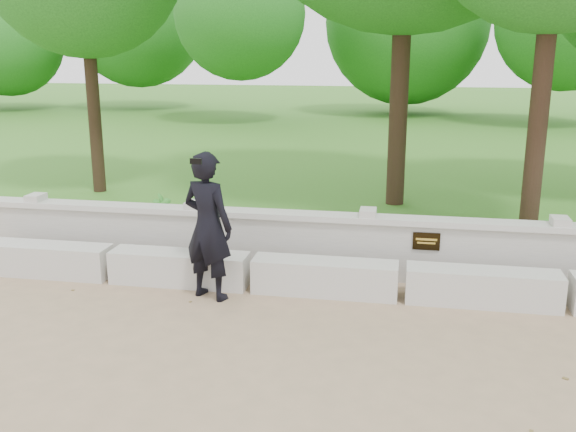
# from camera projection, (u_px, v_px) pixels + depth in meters

# --- Properties ---
(ground) EXTENTS (80.00, 80.00, 0.00)m
(ground) POSITION_uv_depth(u_px,v_px,m) (398.00, 368.00, 6.48)
(ground) COLOR #A08362
(ground) RESTS_ON ground
(lawn) EXTENTS (40.00, 22.00, 0.25)m
(lawn) POSITION_uv_depth(u_px,v_px,m) (407.00, 149.00, 19.77)
(lawn) COLOR #3D6F21
(lawn) RESTS_ON ground
(concrete_bench) EXTENTS (11.90, 0.45, 0.45)m
(concrete_bench) POSITION_uv_depth(u_px,v_px,m) (402.00, 282.00, 8.23)
(concrete_bench) COLOR beige
(concrete_bench) RESTS_ON ground
(parapet_wall) EXTENTS (12.50, 0.35, 0.90)m
(parapet_wall) POSITION_uv_depth(u_px,v_px,m) (403.00, 248.00, 8.84)
(parapet_wall) COLOR #B9B6AF
(parapet_wall) RESTS_ON ground
(man_main) EXTENTS (0.81, 0.75, 1.91)m
(man_main) POSITION_uv_depth(u_px,v_px,m) (208.00, 226.00, 8.10)
(man_main) COLOR black
(man_main) RESTS_ON ground
(shrub_a) EXTENTS (0.38, 0.43, 0.67)m
(shrub_a) POSITION_uv_depth(u_px,v_px,m) (164.00, 215.00, 10.13)
(shrub_a) COLOR #3B8F30
(shrub_a) RESTS_ON lawn
(shrub_b) EXTENTS (0.34, 0.36, 0.52)m
(shrub_b) POSITION_uv_depth(u_px,v_px,m) (547.00, 238.00, 9.14)
(shrub_b) COLOR #3B8F30
(shrub_b) RESTS_ON lawn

